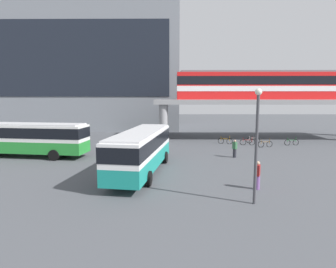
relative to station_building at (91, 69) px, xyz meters
The scene contains 14 objects.
ground_plane 25.98m from the station_building, 58.92° to the right, with size 120.00×120.00×0.00m, color #47494F.
station_building is the anchor object (origin of this frame).
elevated_platform 30.50m from the station_building, 26.68° to the right, with size 28.65×7.42×5.34m.
train 30.97m from the station_building, 25.86° to the right, with size 24.68×2.96×3.84m.
bus_main 35.31m from the station_building, 68.85° to the right, with size 4.12×11.29×3.22m.
bus_secondary 27.56m from the station_building, 87.61° to the right, with size 11.28×3.98×3.22m.
bicycle_brown 34.30m from the station_building, 39.17° to the right, with size 1.76×0.43×1.04m.
bicycle_orange 29.86m from the station_building, 40.79° to the right, with size 1.71×0.66×1.04m.
bicycle_green 36.26m from the station_building, 33.75° to the right, with size 1.78×0.27×1.04m.
bicycle_silver 32.16m from the station_building, 35.47° to the right, with size 1.76×0.44×1.04m.
bicycle_red 32.20m from the station_building, 39.02° to the right, with size 1.79×0.16×1.04m.
pedestrian_near_building 34.81m from the station_building, 51.81° to the right, with size 0.44×0.48×1.70m.
pedestrian_walking_across 42.10m from the station_building, 60.79° to the right, with size 0.41×0.47×1.79m.
lamp_post 43.29m from the station_building, 63.45° to the right, with size 0.36×0.36×6.20m.
Camera 1 is at (2.33, -23.03, 5.81)m, focal length 30.91 mm.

